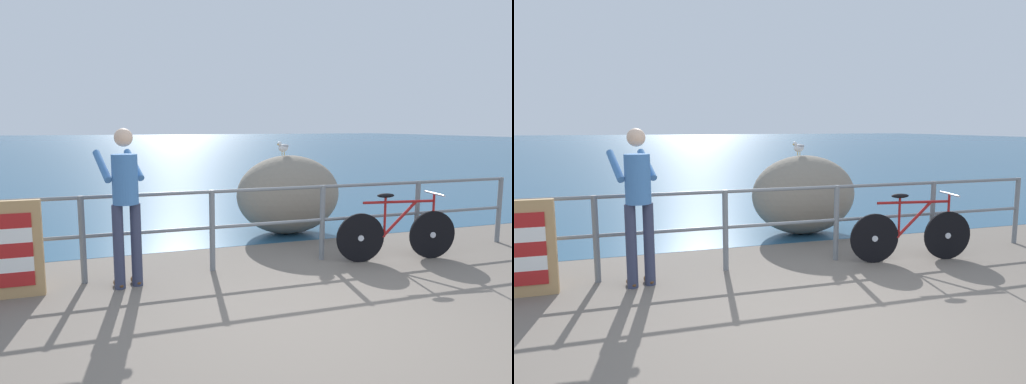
# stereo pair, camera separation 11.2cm
# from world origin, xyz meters

# --- Properties ---
(ground_plane) EXTENTS (120.00, 120.00, 0.10)m
(ground_plane) POSITION_xyz_m (0.00, 20.00, -0.05)
(ground_plane) COLOR #6B6056
(sea_surface) EXTENTS (120.00, 90.00, 0.01)m
(sea_surface) POSITION_xyz_m (0.00, 48.08, 0.00)
(sea_surface) COLOR navy
(sea_surface) RESTS_ON ground_plane
(promenade_railing) EXTENTS (7.67, 0.07, 1.02)m
(promenade_railing) POSITION_xyz_m (0.00, 2.05, 0.64)
(promenade_railing) COLOR slate
(promenade_railing) RESTS_ON ground_plane
(bicycle) EXTENTS (1.69, 0.48, 0.92)m
(bicycle) POSITION_xyz_m (1.71, 1.70, 0.39)
(bicycle) COLOR black
(bicycle) RESTS_ON ground_plane
(person_at_railing) EXTENTS (0.55, 0.67, 1.78)m
(person_at_railing) POSITION_xyz_m (-1.81, 1.77, 0.99)
(person_at_railing) COLOR #333851
(person_at_railing) RESTS_ON ground_plane
(breakwater_boulder_main) EXTENTS (1.78, 1.22, 1.32)m
(breakwater_boulder_main) POSITION_xyz_m (0.93, 3.67, 0.66)
(breakwater_boulder_main) COLOR gray
(breakwater_boulder_main) RESTS_ON ground
(seagull) EXTENTS (0.31, 0.26, 0.23)m
(seagull) POSITION_xyz_m (0.83, 3.67, 1.46)
(seagull) COLOR gold
(seagull) RESTS_ON breakwater_boulder_main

